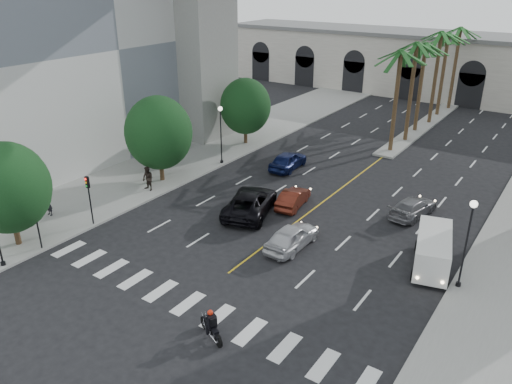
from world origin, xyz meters
name	(u,v)px	position (x,y,z in m)	size (l,w,h in m)	color
ground	(206,290)	(0.00, 0.00, 0.00)	(140.00, 140.00, 0.00)	black
sidewalk_left	(185,159)	(-15.00, 15.00, 0.07)	(8.00, 100.00, 0.15)	gray
median	(422,127)	(0.00, 38.00, 0.10)	(2.00, 24.00, 0.20)	gray
building_left	(60,39)	(-27.00, 12.00, 10.31)	(16.50, 32.50, 20.60)	silver
pier_building	(466,67)	(0.00, 55.00, 4.27)	(71.00, 10.50, 8.50)	silver
palm_a	(401,56)	(0.00, 28.00, 9.10)	(3.20, 3.20, 10.30)	#47331E
palm_b	(417,48)	(0.10, 32.00, 9.37)	(3.20, 3.20, 10.60)	#47331E
palm_c	(426,48)	(-0.20, 36.00, 8.91)	(3.20, 3.20, 10.10)	#47331E
palm_d	(441,37)	(0.15, 40.00, 9.65)	(3.20, 3.20, 10.90)	#47331E
palm_e	(448,37)	(-0.10, 44.00, 9.19)	(3.20, 3.20, 10.40)	#47331E
palm_f	(460,32)	(0.20, 48.00, 9.46)	(3.20, 3.20, 10.70)	#47331E
street_tree_near	(7,188)	(-13.00, -3.00, 4.02)	(5.20, 5.20, 6.89)	#382616
street_tree_mid	(159,133)	(-13.00, 10.00, 4.21)	(5.44, 5.44, 7.21)	#382616
street_tree_far	(245,106)	(-13.00, 22.00, 3.90)	(5.04, 5.04, 6.68)	#382616
lamp_post_left_far	(221,130)	(-11.40, 16.00, 3.22)	(0.40, 0.40, 5.35)	black
lamp_post_right	(467,237)	(11.40, 8.00, 3.22)	(0.40, 0.40, 5.35)	black
traffic_signal_near	(35,214)	(-11.30, -2.50, 2.51)	(0.25, 0.18, 3.65)	black
traffic_signal_far	(89,192)	(-11.30, 1.50, 2.51)	(0.25, 0.18, 3.65)	black
motorcycle_rider	(212,326)	(2.76, -2.89, 0.71)	(2.02, 1.00, 1.56)	black
car_a	(292,237)	(1.50, 6.66, 0.77)	(1.82, 4.51, 1.54)	silver
car_b	(293,198)	(-1.50, 11.94, 0.67)	(1.41, 4.06, 1.34)	#4F1A0F
car_c	(250,202)	(-3.49, 9.22, 0.86)	(2.85, 6.17, 1.71)	black
car_d	(413,207)	(6.35, 15.43, 0.66)	(1.86, 4.57, 1.33)	slate
car_e	(288,160)	(-5.84, 18.40, 0.79)	(1.87, 4.65, 1.58)	#0F1848
cargo_van	(433,250)	(9.51, 9.25, 1.19)	(3.05, 5.34, 2.14)	silver
pedestrian_a	(48,204)	(-14.94, 0.65, 0.99)	(0.61, 0.40, 1.68)	black
pedestrian_b	(148,179)	(-12.35, 7.79, 1.13)	(0.95, 0.74, 1.96)	black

